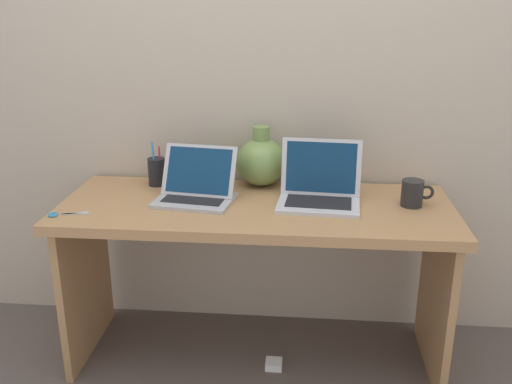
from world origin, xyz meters
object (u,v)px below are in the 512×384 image
Objects in this scene: laptop_left at (197,187)px; scissors at (61,214)px; pen_cup at (157,171)px; power_brick at (274,364)px; coffee_mug at (413,193)px; laptop_right at (320,187)px; green_vase at (261,161)px.

scissors is (-0.48, -0.22, -0.05)m from laptop_left.
laptop_left is 1.69× the size of pen_cup.
coffee_mug is at bearing 12.16° from power_brick.
scissors is at bearing -155.62° from laptop_left.
laptop_right is at bearing 178.09° from coffee_mug.
green_vase reaches higher than power_brick.
laptop_right is 0.72m from pen_cup.
laptop_right reaches higher than scissors.
pen_cup is (-0.21, 0.17, 0.01)m from laptop_left.
laptop_right is 2.65× the size of coffee_mug.
laptop_right reaches higher than pen_cup.
laptop_right reaches higher than laptop_left.
laptop_left reaches higher than power_brick.
coffee_mug is at bearing -18.77° from green_vase.
scissors is at bearing -170.59° from coffee_mug.
scissors is (-0.97, -0.23, -0.06)m from laptop_right.
laptop_right is at bearing -12.24° from pen_cup.
power_brick is at bearing -142.98° from laptop_right.
laptop_right is at bearing 13.49° from scissors.
coffee_mug is 1.80× the size of power_brick.
green_vase is 1.77× the size of scissors.
power_brick is (-0.53, -0.11, -0.74)m from coffee_mug.
pen_cup is 0.47m from scissors.
coffee_mug reaches higher than power_brick.
scissors is (-0.72, -0.43, -0.10)m from green_vase.
laptop_right is 0.78m from power_brick.
laptop_left is 0.49m from laptop_right.
pen_cup reaches higher than scissors.
laptop_left is 1.27× the size of green_vase.
scissors is (-0.27, -0.38, -0.06)m from pen_cup.
green_vase reaches higher than coffee_mug.
coffee_mug is (0.36, -0.01, -0.01)m from laptop_right.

